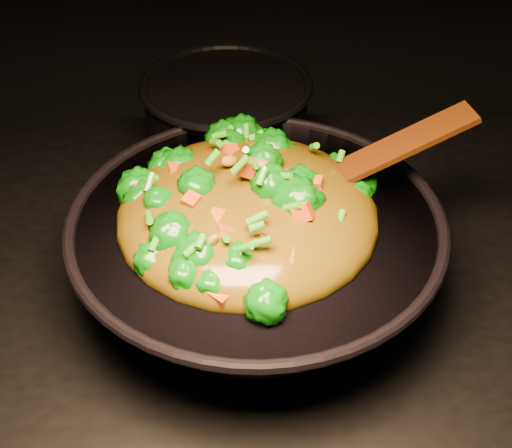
{
  "coord_description": "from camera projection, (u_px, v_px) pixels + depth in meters",
  "views": [
    {
      "loc": [
        -0.03,
        -0.62,
        1.55
      ],
      "look_at": [
        -0.01,
        0.03,
        1.01
      ],
      "focal_mm": 50.0,
      "sensor_mm": 36.0,
      "label": 1
    }
  ],
  "objects": [
    {
      "name": "back_pot",
      "position": [
        227.0,
        122.0,
        1.09
      ],
      "size": [
        0.27,
        0.27,
        0.14
      ],
      "primitive_type": "cylinder",
      "rotation": [
        0.0,
        0.0,
        0.13
      ],
      "color": "black",
      "rests_on": "stovetop"
    },
    {
      "name": "spatula",
      "position": [
        366.0,
        162.0,
        0.84
      ],
      "size": [
        0.26,
        0.09,
        0.11
      ],
      "primitive_type": "cube",
      "rotation": [
        0.0,
        -0.38,
        0.2
      ],
      "color": "#3B1303",
      "rests_on": "wok"
    },
    {
      "name": "wok",
      "position": [
        256.0,
        258.0,
        0.87
      ],
      "size": [
        0.54,
        0.54,
        0.12
      ],
      "primitive_type": null,
      "rotation": [
        0.0,
        0.0,
        0.29
      ],
      "color": "black",
      "rests_on": "stovetop"
    },
    {
      "name": "stir_fry",
      "position": [
        247.0,
        183.0,
        0.8
      ],
      "size": [
        0.36,
        0.36,
        0.11
      ],
      "primitive_type": null,
      "rotation": [
        0.0,
        0.0,
        -0.19
      ],
      "color": "#0C7008",
      "rests_on": "wok"
    }
  ]
}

